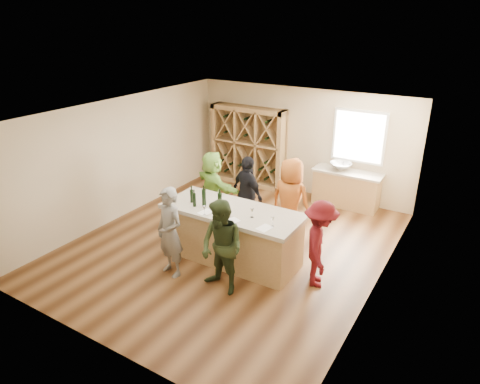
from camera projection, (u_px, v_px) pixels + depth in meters
The scene contains 32 objects.
floor at pixel (231, 246), 9.06m from camera, with size 6.00×7.00×0.10m, color brown.
ceiling at pixel (230, 110), 7.95m from camera, with size 6.00×7.00×0.10m, color white.
wall_back at pixel (303, 141), 11.30m from camera, with size 6.00×0.10×2.80m, color #C9B592.
wall_front at pixel (88, 265), 5.71m from camera, with size 6.00×0.10×2.80m, color #C9B592.
wall_left at pixel (120, 158), 9.97m from camera, with size 0.10×7.00×2.80m, color #C9B592.
wall_right at pixel (386, 218), 7.04m from camera, with size 0.10×7.00×2.80m, color #C9B592.
window_frame at pixel (359, 137), 10.39m from camera, with size 1.30×0.06×1.30m, color white.
window_pane at pixel (359, 137), 10.36m from camera, with size 1.18×0.01×1.18m, color white.
wine_rack at pixel (248, 146), 11.92m from camera, with size 2.20×0.45×2.20m, color #A6814F.
back_counter_base at pixel (346, 190), 10.73m from camera, with size 1.60×0.58×0.86m, color #A6814F.
back_counter_top at pixel (348, 172), 10.55m from camera, with size 1.70×0.62×0.06m, color #B1A591.
sink at pixel (341, 166), 10.60m from camera, with size 0.54×0.54×0.19m, color silver.
faucet at pixel (343, 162), 10.72m from camera, with size 0.02×0.02×0.30m, color silver.
tasting_counter_base at pixel (232, 236), 8.33m from camera, with size 2.60×1.00×1.00m, color #A6814F.
tasting_counter_top at pixel (232, 211), 8.12m from camera, with size 2.72×1.12×0.08m, color #B1A591.
wine_bottle_a at pixel (192, 196), 8.36m from camera, with size 0.07×0.07×0.27m, color black.
wine_bottle_b at pixel (194, 200), 8.18m from camera, with size 0.07×0.07×0.26m, color black.
wine_bottle_c at pixel (204, 197), 8.22m from camera, with size 0.08×0.08×0.33m, color black.
wine_bottle_e at pixel (220, 201), 8.03m from camera, with size 0.08×0.08×0.34m, color black.
wine_glass_a at pixel (204, 211), 7.84m from camera, with size 0.07×0.07×0.18m, color white.
wine_glass_b at pixel (228, 215), 7.68m from camera, with size 0.06×0.06×0.16m, color white.
wine_glass_d at pixel (252, 213), 7.75m from camera, with size 0.06×0.06×0.16m, color white.
wine_glass_e at pixel (272, 222), 7.41m from camera, with size 0.07×0.07×0.18m, color white.
tasting_menu_a at pixel (206, 212), 7.98m from camera, with size 0.21×0.28×0.00m, color white.
tasting_menu_b at pixel (231, 221), 7.64m from camera, with size 0.21×0.29×0.00m, color white.
tasting_menu_c at pixel (265, 228), 7.39m from camera, with size 0.21×0.28×0.00m, color white.
person_near_left at pixel (170, 232), 7.72m from camera, with size 0.62×0.46×1.71m, color slate.
person_near_right at pixel (222, 248), 7.23m from camera, with size 0.82×0.45×1.70m, color #263319.
person_server at pixel (320, 244), 7.43m from camera, with size 1.04×0.48×1.61m, color #590F14.
person_far_mid at pixel (248, 194), 9.39m from camera, with size 1.00×0.51×1.71m, color black.
person_far_right at pixel (290, 201), 8.87m from camera, with size 0.90×0.58×1.84m, color #994C19.
person_far_left at pixel (213, 186), 9.83m from camera, with size 1.55×0.56×1.67m, color #8CC64C.
Camera 1 is at (4.28, -6.67, 4.50)m, focal length 32.00 mm.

